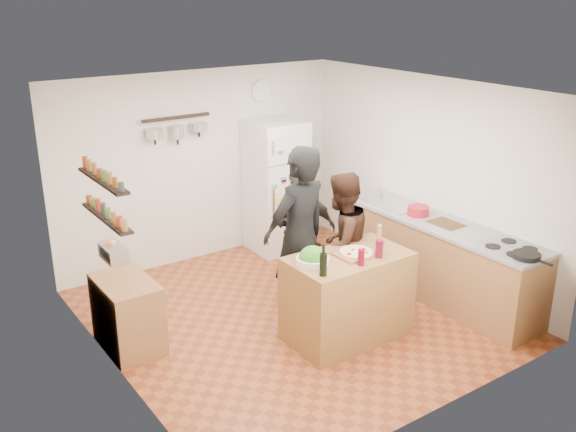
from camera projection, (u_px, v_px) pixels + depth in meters
room_shell at (273, 200)px, 7.05m from camera, size 4.20×4.20×4.20m
prep_island at (347, 296)px, 6.61m from camera, size 1.25×0.72×0.91m
pizza_board at (356, 254)px, 6.48m from camera, size 0.42×0.34×0.02m
pizza at (356, 252)px, 6.47m from camera, size 0.34×0.34×0.02m
salad_bowl at (313, 261)px, 6.26m from camera, size 0.33×0.33×0.07m
wine_bottle at (323, 265)px, 5.98m from camera, size 0.07×0.07×0.22m
wine_glass_near at (361, 257)px, 6.22m from camera, size 0.07×0.07×0.16m
wine_glass_far at (379, 249)px, 6.39m from camera, size 0.07×0.07×0.18m
pepper_mill at (379, 236)px, 6.71m from camera, size 0.06×0.06×0.18m
salt_canister at (379, 247)px, 6.50m from camera, size 0.08×0.08×0.14m
person_left at (299, 238)px, 6.70m from camera, size 0.78×0.57×1.98m
person_center at (340, 244)px, 7.00m from camera, size 0.88×0.74×1.62m
person_back at (300, 234)px, 7.40m from camera, size 0.96×0.53×1.55m
counter_run at (438, 260)px, 7.51m from camera, size 0.63×2.63×0.90m
stove_top at (511, 249)px, 6.62m from camera, size 0.60×0.62×0.02m
skillet at (526, 256)px, 6.36m from camera, size 0.27×0.27×0.05m
sink at (390, 203)px, 8.01m from camera, size 0.50×0.80×0.03m
cutting_board at (446, 224)px, 7.31m from camera, size 0.30×0.40×0.02m
red_bowl at (418, 211)px, 7.56m from camera, size 0.26×0.26×0.11m
fridge at (276, 186)px, 8.73m from camera, size 0.70×0.68×1.80m
wall_clock at (262, 91)px, 8.57m from camera, size 0.30×0.03×0.30m
spice_shelf_lower at (106, 218)px, 5.78m from camera, size 0.12×1.00×0.02m
spice_shelf_upper at (103, 180)px, 5.67m from camera, size 0.12×1.00×0.02m
produce_basket at (113, 253)px, 5.92m from camera, size 0.18×0.35×0.14m
side_table at (128, 314)px, 6.44m from camera, size 0.50×0.80×0.73m
pot_rack at (176, 118)px, 7.87m from camera, size 0.90×0.04×0.04m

